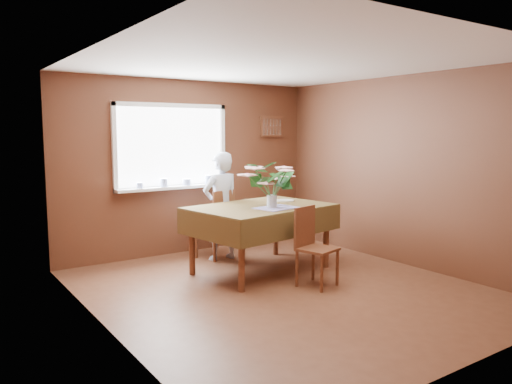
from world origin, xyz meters
TOP-DOWN VIEW (x-y plane):
  - floor at (0.00, 0.00)m, footprint 4.50×4.50m
  - ceiling at (0.00, 0.00)m, footprint 4.50×4.50m
  - wall_back at (0.00, 2.25)m, footprint 4.00×0.00m
  - wall_front at (0.00, -2.25)m, footprint 4.00×0.00m
  - wall_left at (-2.00, 0.00)m, footprint 0.00×4.50m
  - wall_right at (2.00, 0.00)m, footprint 0.00×4.50m
  - window_assembly at (-0.29, 2.20)m, footprint 1.72×0.20m
  - spoon_rack at (1.45, 2.22)m, footprint 0.44×0.05m
  - dining_table at (0.23, 0.77)m, footprint 1.89×1.43m
  - chair_far at (0.10, 1.61)m, footprint 0.51×0.51m
  - chair_near at (0.38, -0.03)m, footprint 0.48×0.48m
  - seated_woman at (0.11, 1.56)m, footprint 0.55×0.36m
  - flower_bouquet at (0.24, 0.56)m, footprint 0.64×0.64m
  - side_plate at (0.75, 0.95)m, footprint 0.32×0.32m
  - table_knife at (0.42, 0.59)m, footprint 0.09×0.19m

SIDE VIEW (x-z plane):
  - floor at x=0.00m, z-range 0.00..0.00m
  - chair_near at x=0.38m, z-range 0.04..0.95m
  - chair_far at x=0.10m, z-range 0.04..1.01m
  - dining_table at x=0.23m, z-range 0.31..1.16m
  - seated_woman at x=0.11m, z-range 0.00..1.49m
  - side_plate at x=0.75m, z-range 0.84..0.85m
  - table_knife at x=0.42m, z-range 0.85..0.85m
  - flower_bouquet at x=0.24m, z-range 0.92..1.47m
  - wall_back at x=0.00m, z-range -0.75..3.25m
  - wall_front at x=0.00m, z-range -0.75..3.25m
  - wall_left at x=-2.00m, z-range -1.00..3.50m
  - wall_right at x=2.00m, z-range -1.00..3.50m
  - window_assembly at x=-0.29m, z-range 0.75..1.97m
  - spoon_rack at x=1.45m, z-range 1.69..2.02m
  - ceiling at x=0.00m, z-range 2.50..2.50m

